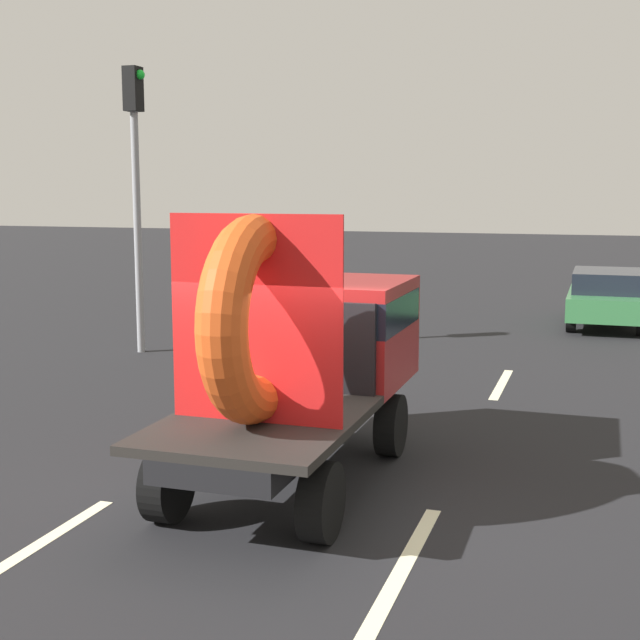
# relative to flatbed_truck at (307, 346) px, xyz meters

# --- Properties ---
(ground_plane) EXTENTS (120.00, 120.00, 0.00)m
(ground_plane) POSITION_rel_flatbed_truck_xyz_m (0.03, -1.16, -1.56)
(ground_plane) COLOR black
(flatbed_truck) EXTENTS (2.02, 4.78, 3.22)m
(flatbed_truck) POSITION_rel_flatbed_truck_xyz_m (0.00, 0.00, 0.00)
(flatbed_truck) COLOR black
(flatbed_truck) RESTS_ON ground_plane
(distant_sedan) EXTENTS (1.86, 4.35, 1.42)m
(distant_sedan) POSITION_rel_flatbed_truck_xyz_m (3.53, 13.25, -0.80)
(distant_sedan) COLOR black
(distant_sedan) RESTS_ON ground_plane
(traffic_light) EXTENTS (0.42, 0.36, 5.95)m
(traffic_light) POSITION_rel_flatbed_truck_xyz_m (-5.96, 6.32, 2.31)
(traffic_light) COLOR gray
(traffic_light) RESTS_ON ground_plane
(lane_dash_left_near) EXTENTS (0.16, 2.00, 0.01)m
(lane_dash_left_near) POSITION_rel_flatbed_truck_xyz_m (-1.77, -2.78, -1.56)
(lane_dash_left_near) COLOR beige
(lane_dash_left_near) RESTS_ON ground_plane
(lane_dash_left_far) EXTENTS (0.16, 2.24, 0.01)m
(lane_dash_left_far) POSITION_rel_flatbed_truck_xyz_m (-1.77, 5.62, -1.56)
(lane_dash_left_far) COLOR beige
(lane_dash_left_far) RESTS_ON ground_plane
(lane_dash_right_near) EXTENTS (0.16, 2.94, 0.01)m
(lane_dash_right_near) POSITION_rel_flatbed_truck_xyz_m (1.77, -2.36, -1.56)
(lane_dash_right_near) COLOR beige
(lane_dash_right_near) RESTS_ON ground_plane
(lane_dash_right_far) EXTENTS (0.16, 2.49, 0.01)m
(lane_dash_right_far) POSITION_rel_flatbed_truck_xyz_m (1.77, 5.57, -1.56)
(lane_dash_right_far) COLOR beige
(lane_dash_right_far) RESTS_ON ground_plane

